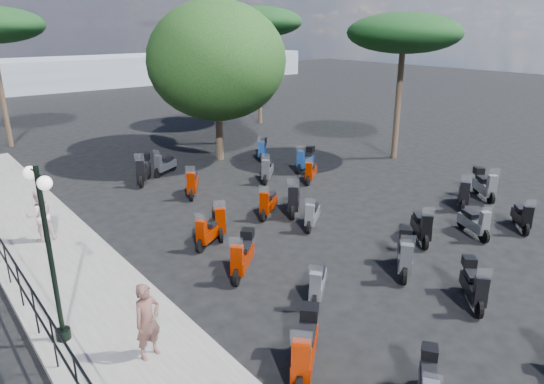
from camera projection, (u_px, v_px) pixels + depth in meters
ground at (325, 251)px, 14.42m from camera, size 120.00×120.00×0.00m
sidewalk at (69, 277)px, 12.79m from camera, size 3.00×30.00×0.15m
railing at (12, 266)px, 11.61m from camera, size 0.04×26.04×1.10m
lamp_post_1 at (49, 245)px, 9.46m from camera, size 0.30×1.11×3.78m
woman at (148, 321)px, 9.40m from camera, size 0.65×0.50×1.58m
pedestrian_far at (40, 215)px, 14.54m from camera, size 0.82×0.66×1.61m
scooter_1 at (305, 350)px, 9.19m from camera, size 1.49×1.33×1.45m
scooter_2 at (243, 256)px, 12.95m from camera, size 1.40×1.26×1.37m
scooter_3 at (210, 230)px, 14.69m from camera, size 1.42×0.93×1.24m
scooter_4 at (143, 170)px, 20.43m from camera, size 1.18×1.61×1.46m
scooter_6 at (405, 255)px, 13.02m from camera, size 1.46×1.23×1.39m
scooter_7 at (318, 284)px, 11.77m from camera, size 1.22×1.02×1.20m
scooter_8 at (312, 215)px, 15.97m from camera, size 1.28×1.00×1.22m
scooter_9 at (219, 221)px, 15.40m from camera, size 0.96×1.58×1.38m
scooter_10 at (193, 184)px, 18.89m from camera, size 1.09×1.50×1.39m
scooter_13 at (474, 286)px, 11.57m from camera, size 1.24×1.23×1.27m
scooter_14 at (294, 199)px, 17.15m from camera, size 1.37×1.44×1.50m
scooter_15 at (268, 204)px, 16.92m from camera, size 1.37×1.06×1.30m
scooter_16 at (165, 165)px, 21.59m from camera, size 1.45×0.88×1.26m
scooter_18 at (522, 217)px, 15.79m from camera, size 1.22×1.09×1.23m
scooter_19 at (474, 223)px, 15.30m from camera, size 0.85×1.48×1.27m
scooter_20 at (422, 227)px, 14.90m from camera, size 1.22×1.34×1.36m
scooter_21 at (311, 172)px, 20.57m from camera, size 1.31×1.02×1.24m
scooter_22 at (267, 171)px, 20.64m from camera, size 1.31×1.26×1.37m
scooter_25 at (484, 185)px, 18.56m from camera, size 1.23×1.51×1.42m
scooter_26 at (464, 194)px, 17.77m from camera, size 1.57×1.03×1.40m
scooter_27 at (305, 160)px, 22.15m from camera, size 1.56×0.90×1.33m
scooter_28 at (263, 149)px, 24.08m from camera, size 1.23×1.27×1.29m
broadleaf_tree at (217, 61)px, 22.60m from camera, size 6.51×6.51×7.53m
pine_0 at (215, 35)px, 25.44m from camera, size 5.70×5.70×6.84m
pine_1 at (259, 22)px, 30.89m from camera, size 5.49×5.49×7.49m
pine_3 at (404, 33)px, 22.45m from camera, size 5.33×5.33×6.93m
distant_hills at (2, 77)px, 47.20m from camera, size 70.00×8.00×3.00m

